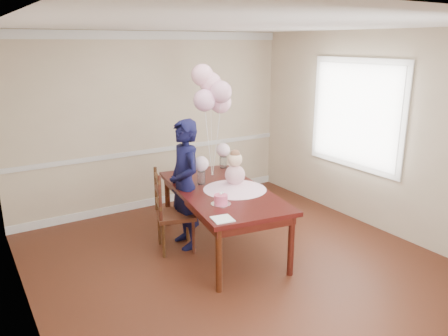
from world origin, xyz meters
TOP-DOWN VIEW (x-y plane):
  - floor at (0.00, 0.00)m, footprint 4.50×5.00m
  - ceiling at (0.00, 0.00)m, footprint 4.50×5.00m
  - wall_back at (0.00, 2.50)m, footprint 4.50×0.02m
  - wall_left at (-2.25, 0.00)m, footprint 0.02×5.00m
  - wall_right at (2.25, 0.00)m, footprint 0.02×5.00m
  - chair_rail_trim at (0.00, 2.49)m, footprint 4.50×0.02m
  - crown_molding at (0.00, 2.49)m, footprint 4.50×0.02m
  - baseboard_trim at (0.00, 2.49)m, footprint 4.50×0.02m
  - window_frame at (2.23, 0.50)m, footprint 0.02×1.66m
  - window_blinds at (2.21, 0.50)m, footprint 0.01×1.50m
  - dining_table_top at (0.07, 0.64)m, footprint 1.34×2.21m
  - table_apron at (0.07, 0.64)m, footprint 1.23×2.09m
  - table_leg_fl at (-0.51, -0.23)m, footprint 0.08×0.08m
  - table_leg_fr at (0.35, -0.37)m, footprint 0.08×0.08m
  - table_leg_bl at (-0.21, 1.65)m, footprint 0.08×0.08m
  - table_leg_br at (0.65, 1.51)m, footprint 0.08×0.08m
  - baby_skirt at (0.22, 0.56)m, footprint 0.90×0.90m
  - baby_torso at (0.22, 0.56)m, footprint 0.25×0.25m
  - baby_head at (0.22, 0.56)m, footprint 0.18×0.18m
  - baby_hair at (0.22, 0.56)m, footprint 0.12×0.12m
  - cake_platter at (-0.21, 0.21)m, footprint 0.26×0.26m
  - birthday_cake at (-0.21, 0.21)m, footprint 0.18×0.18m
  - cake_flower_a at (-0.21, 0.21)m, footprint 0.03×0.03m
  - cake_flower_b at (-0.17, 0.23)m, footprint 0.03×0.03m
  - rose_vase_near at (-0.03, 0.97)m, footprint 0.12×0.12m
  - roses_near at (-0.03, 0.97)m, footprint 0.20×0.20m
  - rose_vase_far at (0.60, 1.45)m, footprint 0.12×0.12m
  - roses_far at (0.60, 1.45)m, footprint 0.20×0.20m
  - napkin at (-0.42, -0.17)m, footprint 0.24×0.24m
  - balloon_weight at (0.26, 1.19)m, footprint 0.05×0.05m
  - balloon_a at (0.16, 1.20)m, footprint 0.29×0.29m
  - balloon_b at (0.36, 1.12)m, footprint 0.29×0.29m
  - balloon_c at (0.30, 1.29)m, footprint 0.29×0.29m
  - balloon_d at (0.20, 1.32)m, footprint 0.29×0.29m
  - balloon_e at (0.43, 1.24)m, footprint 0.29×0.29m
  - balloon_ribbon_a at (0.21, 1.19)m, footprint 0.09×0.02m
  - balloon_ribbon_b at (0.31, 1.15)m, footprint 0.10×0.07m
  - balloon_ribbon_c at (0.28, 1.24)m, footprint 0.04×0.09m
  - balloon_ribbon_d at (0.23, 1.25)m, footprint 0.07×0.12m
  - balloon_ribbon_e at (0.35, 1.22)m, footprint 0.16×0.05m
  - dining_chair_seat at (-0.45, 0.89)m, footprint 0.56×0.56m
  - chair_leg_fl at (-0.68, 0.77)m, footprint 0.05×0.05m
  - chair_leg_fr at (-0.32, 0.67)m, footprint 0.05×0.05m
  - chair_leg_bl at (-0.58, 1.12)m, footprint 0.05×0.05m
  - chair_leg_br at (-0.22, 1.02)m, footprint 0.05×0.05m
  - chair_back_post_l at (-0.70, 0.77)m, footprint 0.05×0.05m
  - chair_back_post_r at (-0.60, 1.13)m, footprint 0.05×0.05m
  - chair_slat_low at (-0.65, 0.95)m, footprint 0.14×0.40m
  - chair_slat_mid at (-0.65, 0.95)m, footprint 0.14×0.40m
  - chair_slat_top at (-0.65, 0.95)m, footprint 0.14×0.40m
  - woman at (-0.29, 0.94)m, footprint 0.44×0.63m

SIDE VIEW (x-z plane):
  - floor at x=0.00m, z-range 0.00..0.00m
  - baseboard_trim at x=0.00m, z-range 0.00..0.12m
  - chair_leg_fl at x=-0.68m, z-range 0.00..0.44m
  - chair_leg_fr at x=-0.32m, z-range 0.00..0.44m
  - chair_leg_bl at x=-0.58m, z-range 0.00..0.44m
  - chair_leg_br at x=-0.22m, z-range 0.00..0.44m
  - table_leg_fl at x=-0.51m, z-range 0.00..0.72m
  - table_leg_fr at x=0.35m, z-range 0.00..0.72m
  - table_leg_bl at x=-0.21m, z-range 0.00..0.72m
  - table_leg_br at x=0.65m, z-range 0.00..0.72m
  - dining_chair_seat at x=-0.45m, z-range 0.44..0.49m
  - chair_slat_low at x=-0.65m, z-range 0.61..0.66m
  - table_apron at x=0.07m, z-range 0.62..0.72m
  - dining_table_top at x=0.07m, z-range 0.72..0.78m
  - chair_back_post_l at x=-0.70m, z-range 0.47..1.05m
  - chair_back_post_r at x=-0.60m, z-range 0.47..1.05m
  - cake_platter at x=-0.21m, z-range 0.78..0.78m
  - napkin at x=-0.42m, z-range 0.78..0.79m
  - balloon_weight at x=0.26m, z-range 0.78..0.80m
  - chair_slat_mid at x=-0.65m, z-range 0.78..0.83m
  - woman at x=-0.29m, z-range 0.00..1.64m
  - baby_skirt at x=0.22m, z-range 0.78..0.88m
  - birthday_cake at x=-0.21m, z-range 0.78..0.89m
  - rose_vase_near at x=-0.03m, z-range 0.78..0.94m
  - rose_vase_far at x=0.60m, z-range 0.78..0.94m
  - chair_rail_trim at x=0.00m, z-range 0.86..0.94m
  - cake_flower_a at x=-0.21m, z-range 0.89..0.92m
  - cake_flower_b at x=-0.17m, z-range 0.89..0.92m
  - baby_torso at x=0.22m, z-range 0.84..1.09m
  - chair_slat_top at x=-0.65m, z-range 0.94..0.99m
  - roses_near at x=-0.03m, z-range 0.95..1.14m
  - roses_far at x=0.60m, z-range 0.95..1.14m
  - baby_head at x=0.22m, z-range 1.07..1.25m
  - balloon_ribbon_e at x=0.35m, z-range 0.79..1.60m
  - baby_hair at x=0.22m, z-range 1.16..1.28m
  - balloon_ribbon_a at x=0.21m, z-range 0.79..1.65m
  - balloon_ribbon_b at x=0.31m, z-range 0.79..1.76m
  - balloon_ribbon_c at x=0.28m, z-range 0.79..1.86m
  - wall_back at x=0.00m, z-range 0.00..2.70m
  - wall_left at x=-2.25m, z-range 0.00..2.70m
  - wall_right at x=2.25m, z-range 0.00..2.70m
  - balloon_ribbon_d at x=0.23m, z-range 0.79..1.96m
  - window_frame at x=2.23m, z-range 0.77..2.33m
  - window_blinds at x=2.21m, z-range 0.85..2.25m
  - balloon_e at x=0.43m, z-range 1.62..1.91m
  - balloon_a at x=0.16m, z-range 1.67..1.96m
  - balloon_b at x=0.36m, z-range 1.77..2.06m
  - balloon_c at x=0.30m, z-range 1.87..2.16m
  - balloon_d at x=0.20m, z-range 1.98..2.27m
  - crown_molding at x=0.00m, z-range 2.57..2.69m
  - ceiling at x=0.00m, z-range 2.69..2.71m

